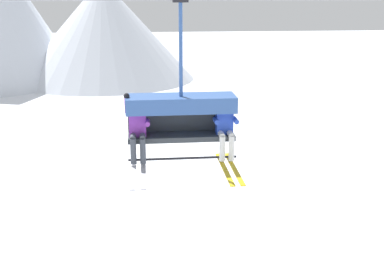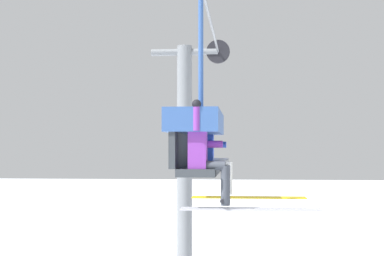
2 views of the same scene
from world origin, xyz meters
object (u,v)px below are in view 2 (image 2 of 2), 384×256
(lift_tower_far, at_px, (185,211))
(skier_purple, at_px, (208,154))
(chairlift_chair, at_px, (196,132))
(skier_blue, at_px, (215,154))

(lift_tower_far, bearing_deg, skier_purple, -172.14)
(chairlift_chair, height_order, skier_blue, chairlift_chair)
(chairlift_chair, distance_m, skier_purple, 0.91)
(skier_blue, bearing_deg, chairlift_chair, 165.17)
(lift_tower_far, distance_m, chairlift_chair, 6.14)
(lift_tower_far, relative_size, skier_purple, 4.96)
(chairlift_chair, bearing_deg, skier_purple, -165.67)
(skier_purple, xyz_separation_m, skier_blue, (1.67, -0.01, -0.02))
(lift_tower_far, bearing_deg, chairlift_chair, -173.09)
(lift_tower_far, xyz_separation_m, skier_purple, (-6.69, -0.92, 1.42))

